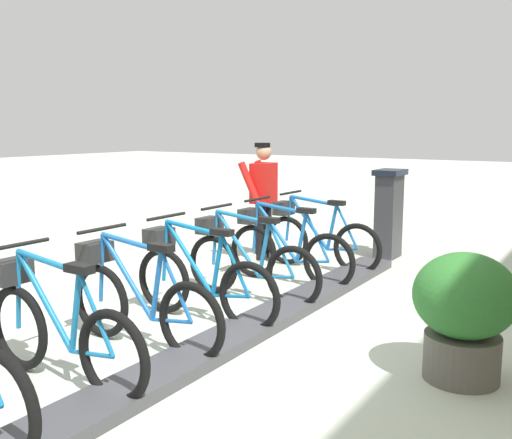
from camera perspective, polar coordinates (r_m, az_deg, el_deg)
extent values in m
plane|color=beige|center=(5.33, -1.72, -11.60)|extent=(60.00, 60.00, 0.00)
cube|color=#47474C|center=(5.32, -1.72, -11.09)|extent=(0.44, 6.69, 0.10)
cube|color=#38383D|center=(8.63, 12.81, 0.27)|extent=(0.28, 0.44, 1.20)
cube|color=#194C8C|center=(8.64, 11.96, 2.65)|extent=(0.03, 0.30, 0.40)
cube|color=black|center=(8.56, 12.96, 4.51)|extent=(0.36, 0.52, 0.08)
torus|color=black|center=(7.58, 9.86, -2.86)|extent=(0.67, 0.08, 0.67)
torus|color=black|center=(8.05, 3.00, -2.05)|extent=(0.67, 0.08, 0.67)
cylinder|color=blue|center=(7.83, 5.18, -0.30)|extent=(0.60, 0.05, 0.70)
cylinder|color=blue|center=(7.69, 7.42, -0.78)|extent=(0.16, 0.05, 0.61)
cylinder|color=blue|center=(7.76, 5.60, 1.85)|extent=(0.69, 0.05, 0.11)
cylinder|color=blue|center=(7.67, 8.40, -2.89)|extent=(0.43, 0.04, 0.09)
cylinder|color=blue|center=(7.59, 8.87, -0.73)|extent=(0.33, 0.04, 0.56)
cylinder|color=blue|center=(7.98, 3.21, 0.09)|extent=(0.10, 0.04, 0.62)
cube|color=black|center=(7.61, 7.88, 1.62)|extent=(0.22, 0.10, 0.06)
cylinder|color=black|center=(7.92, 3.42, 2.63)|extent=(0.04, 0.54, 0.03)
cube|color=#2D2D2D|center=(8.00, 2.72, 1.12)|extent=(0.20, 0.28, 0.18)
torus|color=black|center=(6.83, 7.11, -4.11)|extent=(0.67, 0.08, 0.67)
torus|color=black|center=(7.34, -0.25, -3.11)|extent=(0.67, 0.08, 0.67)
cylinder|color=blue|center=(7.11, 2.04, -1.22)|extent=(0.60, 0.05, 0.70)
cylinder|color=blue|center=(6.95, 4.46, -1.78)|extent=(0.16, 0.05, 0.61)
cylinder|color=blue|center=(7.03, 2.48, 1.13)|extent=(0.69, 0.05, 0.11)
cylinder|color=blue|center=(6.93, 5.53, -4.12)|extent=(0.43, 0.04, 0.09)
cylinder|color=blue|center=(6.84, 6.01, -1.74)|extent=(0.33, 0.04, 0.56)
cylinder|color=blue|center=(7.27, -0.06, -0.77)|extent=(0.10, 0.04, 0.62)
cube|color=black|center=(6.86, 4.93, 0.87)|extent=(0.22, 0.10, 0.06)
cylinder|color=black|center=(7.20, 0.14, 2.01)|extent=(0.04, 0.54, 0.03)
cube|color=#2D2D2D|center=(7.29, -0.58, 0.35)|extent=(0.20, 0.28, 0.18)
torus|color=black|center=(6.10, 3.68, -5.65)|extent=(0.67, 0.08, 0.67)
torus|color=black|center=(6.67, -4.19, -4.38)|extent=(0.67, 0.08, 0.67)
cylinder|color=#2179BA|center=(6.41, -1.79, -2.35)|extent=(0.60, 0.05, 0.70)
cylinder|color=#2179BA|center=(6.23, 0.79, -3.01)|extent=(0.16, 0.05, 0.61)
cylinder|color=#2179BA|center=(6.32, -1.36, 0.26)|extent=(0.69, 0.05, 0.11)
cylinder|color=#2179BA|center=(6.21, 1.97, -5.63)|extent=(0.43, 0.04, 0.09)
cylinder|color=#2179BA|center=(6.12, 2.47, -2.98)|extent=(0.33, 0.04, 0.56)
cylinder|color=#2179BA|center=(6.59, -4.01, -1.82)|extent=(0.10, 0.04, 0.62)
cube|color=black|center=(6.14, 1.27, -0.06)|extent=(0.22, 0.10, 0.06)
cylinder|color=black|center=(6.51, -3.84, 1.25)|extent=(0.04, 0.54, 0.03)
cube|color=#2D2D2D|center=(6.61, -4.57, -0.57)|extent=(0.20, 0.28, 0.18)
torus|color=black|center=(5.41, -0.68, -7.56)|extent=(0.67, 0.08, 0.67)
torus|color=black|center=(6.04, -8.99, -5.90)|extent=(0.67, 0.08, 0.67)
cylinder|color=#1176BA|center=(5.75, -6.54, -3.73)|extent=(0.60, 0.05, 0.70)
cylinder|color=#1176BA|center=(5.55, -3.81, -4.52)|extent=(0.16, 0.05, 0.61)
cylinder|color=#1176BA|center=(5.66, -6.12, -0.84)|extent=(0.69, 0.05, 0.11)
cylinder|color=#1176BA|center=(5.53, -2.51, -7.48)|extent=(0.43, 0.04, 0.09)
cylinder|color=#1176BA|center=(5.42, -2.02, -4.54)|extent=(0.33, 0.04, 0.56)
cylinder|color=#1176BA|center=(5.95, -8.85, -3.08)|extent=(0.10, 0.04, 0.62)
cube|color=black|center=(5.45, -3.34, -1.23)|extent=(0.22, 0.10, 0.06)
cylinder|color=black|center=(5.86, -8.72, 0.30)|extent=(0.04, 0.54, 0.03)
cube|color=#2D2D2D|center=(5.97, -9.45, -1.70)|extent=(0.20, 0.28, 0.18)
torus|color=black|center=(4.76, -6.32, -9.95)|extent=(0.67, 0.08, 0.67)
torus|color=black|center=(5.47, -14.90, -7.69)|extent=(0.67, 0.08, 0.67)
cylinder|color=blue|center=(5.15, -12.47, -5.40)|extent=(0.60, 0.05, 0.70)
cylinder|color=blue|center=(4.92, -9.66, -6.40)|extent=(0.16, 0.05, 0.61)
cylinder|color=blue|center=(5.04, -12.11, -2.20)|extent=(0.69, 0.05, 0.11)
cylinder|color=blue|center=(4.90, -8.26, -9.76)|extent=(0.43, 0.04, 0.09)
cylinder|color=blue|center=(4.78, -7.80, -6.49)|extent=(0.33, 0.04, 0.56)
cylinder|color=blue|center=(5.36, -14.82, -4.60)|extent=(0.10, 0.04, 0.62)
cube|color=black|center=(4.81, -9.24, -2.72)|extent=(0.22, 0.10, 0.06)
cylinder|color=black|center=(5.27, -14.76, -0.87)|extent=(0.04, 0.54, 0.03)
cube|color=#2D2D2D|center=(5.39, -15.44, -3.06)|extent=(0.20, 0.28, 0.18)
torus|color=black|center=(4.18, -13.76, -12.89)|extent=(0.67, 0.08, 0.67)
torus|color=black|center=(4.97, -22.15, -9.77)|extent=(0.67, 0.08, 0.67)
cylinder|color=#1A79B7|center=(4.62, -19.93, -7.41)|extent=(0.60, 0.05, 0.70)
cylinder|color=#1A79B7|center=(4.37, -17.18, -8.69)|extent=(0.16, 0.05, 0.61)
cylinder|color=#1A79B7|center=(4.50, -19.67, -3.88)|extent=(0.69, 0.05, 0.11)
cylinder|color=#1A79B7|center=(4.34, -15.70, -12.53)|extent=(0.43, 0.04, 0.09)
cylinder|color=#1A79B7|center=(4.20, -15.33, -8.92)|extent=(0.33, 0.04, 0.56)
cylinder|color=#1A79B7|center=(4.86, -22.17, -6.40)|extent=(0.10, 0.04, 0.62)
cube|color=black|center=(4.23, -16.87, -4.59)|extent=(0.22, 0.10, 0.06)
cylinder|color=black|center=(4.75, -22.22, -2.30)|extent=(0.04, 0.54, 0.03)
cube|color=#2D2D2D|center=(4.89, -22.79, -4.68)|extent=(0.20, 0.28, 0.18)
torus|color=black|center=(3.71, -23.57, -16.35)|extent=(0.67, 0.08, 0.67)
cube|color=white|center=(8.32, 0.04, -3.68)|extent=(0.27, 0.14, 0.10)
cube|color=white|center=(8.47, 1.42, -3.46)|extent=(0.27, 0.14, 0.10)
cylinder|color=black|center=(8.23, 0.45, -1.12)|extent=(0.15, 0.15, 0.82)
cylinder|color=black|center=(8.41, 1.03, -0.90)|extent=(0.15, 0.15, 0.82)
cube|color=red|center=(8.23, 0.75, 3.59)|extent=(0.31, 0.43, 0.56)
cylinder|color=red|center=(8.04, -0.68, 3.66)|extent=(0.35, 0.14, 0.57)
cylinder|color=red|center=(8.50, 0.88, 3.95)|extent=(0.35, 0.14, 0.57)
sphere|color=tan|center=(8.20, 0.76, 6.58)|extent=(0.22, 0.22, 0.22)
cylinder|color=black|center=(8.20, 0.63, 7.28)|extent=(0.22, 0.22, 0.06)
cylinder|color=#59544C|center=(4.75, 19.41, -12.51)|extent=(0.56, 0.56, 0.35)
ellipsoid|color=#2F772E|center=(4.60, 19.72, -6.99)|extent=(0.76, 0.76, 0.64)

